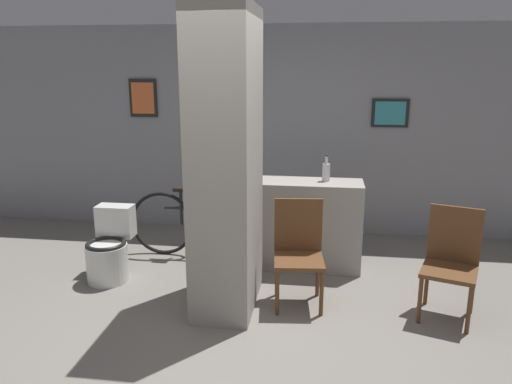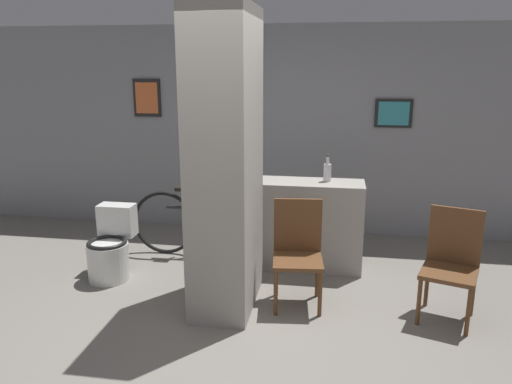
{
  "view_description": "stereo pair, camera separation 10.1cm",
  "coord_description": "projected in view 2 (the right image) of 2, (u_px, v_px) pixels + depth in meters",
  "views": [
    {
      "loc": [
        0.73,
        -3.65,
        2.14
      ],
      "look_at": [
        0.1,
        0.89,
        0.95
      ],
      "focal_mm": 35.0,
      "sensor_mm": 36.0,
      "label": 1
    },
    {
      "loc": [
        0.83,
        -3.63,
        2.14
      ],
      "look_at": [
        0.1,
        0.89,
        0.95
      ],
      "focal_mm": 35.0,
      "sensor_mm": 36.0,
      "label": 2
    }
  ],
  "objects": [
    {
      "name": "counter_shelf",
      "position": [
        295.0,
        224.0,
        5.31
      ],
      "size": [
        1.42,
        0.44,
        0.94
      ],
      "color": "gray",
      "rests_on": "ground_plane"
    },
    {
      "name": "bicycle",
      "position": [
        203.0,
        224.0,
        5.61
      ],
      "size": [
        1.65,
        0.42,
        0.79
      ],
      "color": "black",
      "rests_on": "ground_plane"
    },
    {
      "name": "wall_back",
      "position": [
        270.0,
        131.0,
        6.32
      ],
      "size": [
        8.0,
        0.09,
        2.6
      ],
      "color": "gray",
      "rests_on": "ground_plane"
    },
    {
      "name": "ground_plane",
      "position": [
        227.0,
        329.0,
        4.14
      ],
      "size": [
        14.0,
        14.0,
        0.0
      ],
      "primitive_type": "plane",
      "color": "slate"
    },
    {
      "name": "bottle_tall",
      "position": [
        327.0,
        171.0,
        5.16
      ],
      "size": [
        0.08,
        0.08,
        0.29
      ],
      "color": "silver",
      "rests_on": "counter_shelf"
    },
    {
      "name": "pillar_center",
      "position": [
        226.0,
        163.0,
        4.29
      ],
      "size": [
        0.54,
        0.98,
        2.6
      ],
      "color": "gray",
      "rests_on": "ground_plane"
    },
    {
      "name": "chair_near_pillar",
      "position": [
        298.0,
        249.0,
        4.49
      ],
      "size": [
        0.48,
        0.48,
        0.95
      ],
      "rotation": [
        0.0,
        0.0,
        0.11
      ],
      "color": "brown",
      "rests_on": "ground_plane"
    },
    {
      "name": "chair_by_doorway",
      "position": [
        451.0,
        261.0,
        4.23
      ],
      "size": [
        0.55,
        0.55,
        0.95
      ],
      "rotation": [
        0.0,
        0.0,
        -0.33
      ],
      "color": "brown",
      "rests_on": "ground_plane"
    },
    {
      "name": "toilet",
      "position": [
        111.0,
        249.0,
        5.08
      ],
      "size": [
        0.41,
        0.57,
        0.71
      ],
      "color": "silver",
      "rests_on": "ground_plane"
    }
  ]
}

